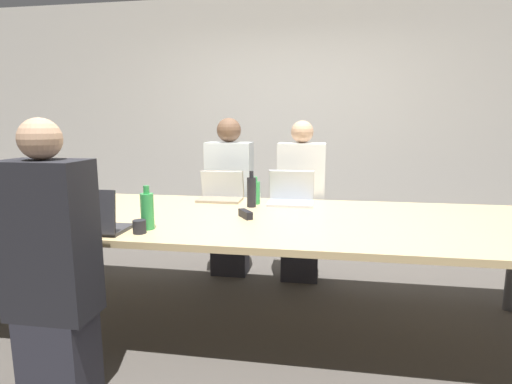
{
  "coord_description": "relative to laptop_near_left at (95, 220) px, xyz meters",
  "views": [
    {
      "loc": [
        0.37,
        -2.57,
        1.38
      ],
      "look_at": [
        -0.07,
        0.1,
        0.91
      ],
      "focal_mm": 28.0,
      "sensor_mm": 36.0,
      "label": 1
    }
  ],
  "objects": [
    {
      "name": "person_far_midleft",
      "position": [
        0.45,
        1.45,
        -0.14
      ],
      "size": [
        0.4,
        0.24,
        1.42
      ],
      "color": "#2D2D38",
      "rests_on": "ground_plane"
    },
    {
      "name": "laptop_far_center",
      "position": [
        1.03,
        1.03,
        -0.0
      ],
      "size": [
        0.35,
        0.26,
        0.26
      ],
      "color": "#B7B7BC",
      "rests_on": "conference_table"
    },
    {
      "name": "cup_near_left",
      "position": [
        0.25,
        0.04,
        -0.04
      ],
      "size": [
        0.08,
        0.08,
        0.08
      ],
      "color": "#232328",
      "rests_on": "conference_table"
    },
    {
      "name": "laptop_near_left",
      "position": [
        0.0,
        0.0,
        0.0
      ],
      "size": [
        0.32,
        0.26,
        0.26
      ],
      "rotation": [
        0.0,
        0.0,
        3.14
      ],
      "color": "#333338",
      "rests_on": "conference_table"
    },
    {
      "name": "person_near_left",
      "position": [
        -0.01,
        -0.37,
        -0.16
      ],
      "size": [
        0.4,
        0.24,
        1.4
      ],
      "rotation": [
        0.0,
        0.0,
        3.14
      ],
      "color": "#2D2D38",
      "rests_on": "ground_plane"
    },
    {
      "name": "laptop_far_midleft",
      "position": [
        0.46,
        1.08,
        -0.01
      ],
      "size": [
        0.35,
        0.23,
        0.24
      ],
      "color": "gray",
      "rests_on": "conference_table"
    },
    {
      "name": "bottle_near_left",
      "position": [
        0.26,
        0.13,
        0.04
      ],
      "size": [
        0.08,
        0.08,
        0.26
      ],
      "color": "green",
      "rests_on": "conference_table"
    },
    {
      "name": "person_far_center",
      "position": [
        1.09,
        1.41,
        -0.16
      ],
      "size": [
        0.4,
        0.24,
        1.4
      ],
      "color": "#2D2D38",
      "rests_on": "ground_plane"
    },
    {
      "name": "conference_table",
      "position": [
        0.89,
        0.55,
        -0.13
      ],
      "size": [
        3.93,
        1.35,
        0.76
      ],
      "color": "#D6B77F",
      "rests_on": "ground_plane"
    },
    {
      "name": "ground_plane",
      "position": [
        0.89,
        0.55,
        -0.84
      ],
      "size": [
        24.0,
        24.0,
        0.0
      ],
      "primitive_type": "plane",
      "color": "#4C4742"
    },
    {
      "name": "cup_far_midleft",
      "position": [
        0.75,
        1.0,
        -0.04
      ],
      "size": [
        0.1,
        0.1,
        0.08
      ],
      "color": "white",
      "rests_on": "conference_table"
    },
    {
      "name": "stapler",
      "position": [
        0.77,
        0.51,
        -0.05
      ],
      "size": [
        0.12,
        0.15,
        0.05
      ],
      "rotation": [
        0.0,
        0.0,
        0.58
      ],
      "color": "black",
      "rests_on": "conference_table"
    },
    {
      "name": "bottle_far_midleft",
      "position": [
        0.76,
        0.97,
        0.02
      ],
      "size": [
        0.08,
        0.08,
        0.21
      ],
      "color": "green",
      "rests_on": "conference_table"
    },
    {
      "name": "curtain_wall",
      "position": [
        0.89,
        2.73,
        0.56
      ],
      "size": [
        12.0,
        0.06,
        2.8
      ],
      "color": "beige",
      "rests_on": "ground_plane"
    },
    {
      "name": "bottle_far_center",
      "position": [
        0.75,
        0.86,
        0.04
      ],
      "size": [
        0.07,
        0.07,
        0.27
      ],
      "color": "black",
      "rests_on": "conference_table"
    }
  ]
}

